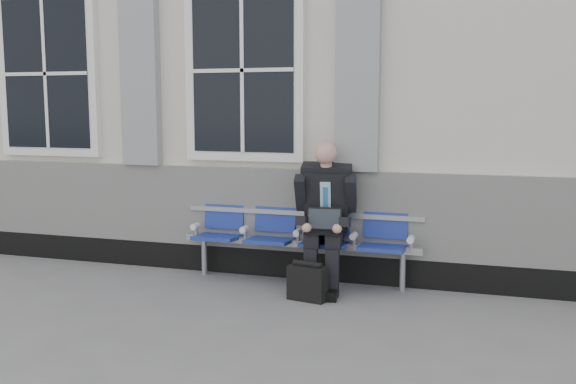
% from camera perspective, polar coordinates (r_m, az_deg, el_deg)
% --- Properties ---
extents(ground, '(70.00, 70.00, 0.00)m').
position_cam_1_polar(ground, '(6.15, -11.82, -10.21)').
color(ground, slate).
rests_on(ground, ground).
extents(station_building, '(14.40, 4.40, 4.49)m').
position_cam_1_polar(station_building, '(9.06, -1.47, 9.87)').
color(station_building, beige).
rests_on(station_building, ground).
extents(bench, '(2.60, 0.47, 0.91)m').
position_cam_1_polar(bench, '(6.82, 1.02, -3.49)').
color(bench, '#9EA0A3').
rests_on(bench, ground).
extents(businessman, '(0.66, 0.88, 1.51)m').
position_cam_1_polar(businessman, '(6.56, 3.34, -1.69)').
color(businessman, black).
rests_on(businessman, ground).
extents(briefcase, '(0.40, 0.23, 0.39)m').
position_cam_1_polar(briefcase, '(6.26, 1.73, -8.03)').
color(briefcase, black).
rests_on(briefcase, ground).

